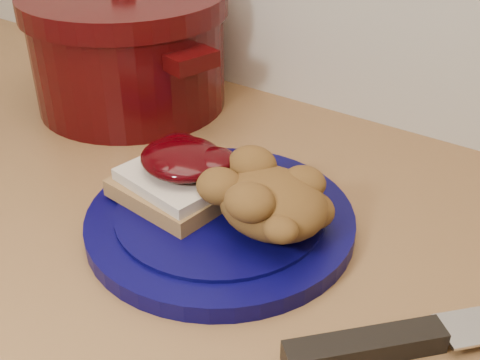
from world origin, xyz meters
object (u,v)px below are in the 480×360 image
Objects in this scene: pepper_grinder at (125,40)px; plate at (220,220)px; chef_knife at (420,337)px; dutch_oven at (129,49)px.

plate is at bearing -33.51° from pepper_grinder.
pepper_grinder is (-0.57, 0.27, 0.05)m from chef_knife.
chef_knife is 0.63m from pepper_grinder.
pepper_grinder is at bearing 138.32° from dutch_oven.
pepper_grinder is (-0.35, 0.23, 0.05)m from plate.
chef_knife is at bearing -9.24° from plate.
plate is at bearing 123.43° from chef_knife.
chef_knife is at bearing -22.36° from dutch_oven.
plate is 0.34m from dutch_oven.
chef_knife is 2.24× the size of pepper_grinder.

